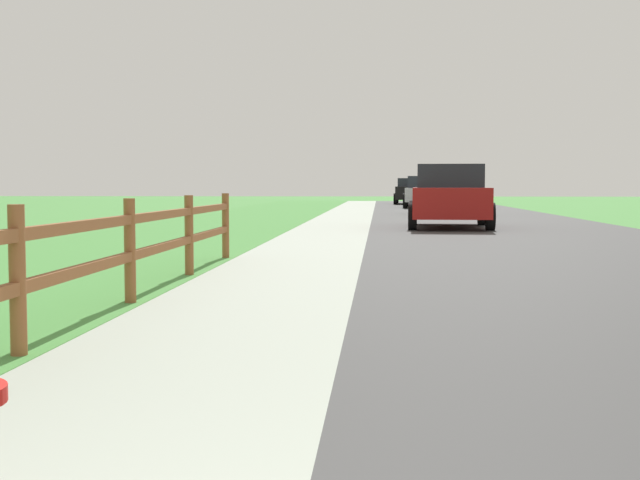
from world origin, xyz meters
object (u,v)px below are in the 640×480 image
(parked_suv_red, at_px, (449,196))
(parked_car_beige, at_px, (441,194))
(parked_car_black, at_px, (412,191))
(parked_car_silver, at_px, (423,192))

(parked_suv_red, height_order, parked_car_beige, parked_suv_red)
(parked_suv_red, height_order, parked_car_black, parked_suv_red)
(parked_suv_red, xyz_separation_m, parked_car_black, (0.06, 28.88, -0.05))
(parked_car_black, bearing_deg, parked_car_silver, -88.03)
(parked_suv_red, xyz_separation_m, parked_car_silver, (0.35, 20.47, -0.05))
(parked_car_silver, relative_size, parked_car_black, 1.02)
(parked_suv_red, relative_size, parked_car_beige, 1.05)
(parked_suv_red, distance_m, parked_car_black, 28.88)
(parked_suv_red, relative_size, parked_car_silver, 0.92)
(parked_car_silver, xyz_separation_m, parked_car_black, (-0.29, 8.40, -0.01))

